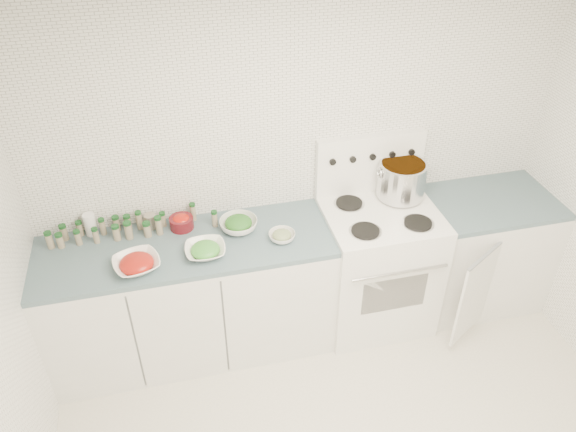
% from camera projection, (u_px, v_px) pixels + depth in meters
% --- Properties ---
extents(room_walls, '(3.54, 3.04, 2.52)m').
position_uv_depth(room_walls, '(393.00, 267.00, 2.33)').
color(room_walls, white).
rests_on(room_walls, ground).
extents(counter_left, '(1.85, 0.62, 0.90)m').
position_uv_depth(counter_left, '(192.00, 297.00, 3.76)').
color(counter_left, white).
rests_on(counter_left, ground).
extents(stove, '(0.76, 0.70, 1.36)m').
position_uv_depth(stove, '(376.00, 263.00, 3.98)').
color(stove, white).
rests_on(stove, ground).
extents(counter_right, '(0.89, 0.83, 0.90)m').
position_uv_depth(counter_right, '(480.00, 250.00, 4.16)').
color(counter_right, white).
rests_on(counter_right, ground).
extents(stock_pot, '(0.35, 0.32, 0.25)m').
position_uv_depth(stock_pot, '(402.00, 178.00, 3.79)').
color(stock_pot, silver).
rests_on(stock_pot, stove).
extents(bowl_tomato, '(0.33, 0.33, 0.09)m').
position_uv_depth(bowl_tomato, '(137.00, 264.00, 3.29)').
color(bowl_tomato, white).
rests_on(bowl_tomato, counter_left).
extents(bowl_snowpea, '(0.25, 0.25, 0.08)m').
position_uv_depth(bowl_snowpea, '(205.00, 250.00, 3.40)').
color(bowl_snowpea, white).
rests_on(bowl_snowpea, counter_left).
extents(bowl_broccoli, '(0.28, 0.28, 0.10)m').
position_uv_depth(bowl_broccoli, '(239.00, 224.00, 3.60)').
color(bowl_broccoli, white).
rests_on(bowl_broccoli, counter_left).
extents(bowl_zucchini, '(0.18, 0.18, 0.07)m').
position_uv_depth(bowl_zucchini, '(282.00, 236.00, 3.52)').
color(bowl_zucchini, white).
rests_on(bowl_zucchini, counter_left).
extents(bowl_pepper, '(0.15, 0.15, 0.10)m').
position_uv_depth(bowl_pepper, '(181.00, 222.00, 3.62)').
color(bowl_pepper, '#520E14').
rests_on(bowl_pepper, counter_left).
extents(salt_canister, '(0.08, 0.08, 0.15)m').
position_uv_depth(salt_canister, '(90.00, 224.00, 3.55)').
color(salt_canister, white).
rests_on(salt_canister, counter_left).
extents(tin_can, '(0.09, 0.09, 0.10)m').
position_uv_depth(tin_can, '(150.00, 221.00, 3.62)').
color(tin_can, '#A09587').
rests_on(tin_can, counter_left).
extents(spice_cluster, '(1.06, 0.16, 0.13)m').
position_uv_depth(spice_cluster, '(120.00, 228.00, 3.54)').
color(spice_cluster, gray).
rests_on(spice_cluster, counter_left).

